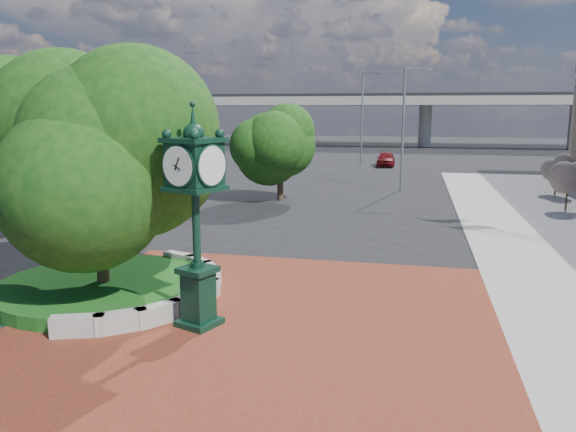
# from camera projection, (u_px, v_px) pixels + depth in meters

# --- Properties ---
(ground) EXTENTS (200.00, 200.00, 0.00)m
(ground) POSITION_uv_depth(u_px,v_px,m) (269.00, 307.00, 15.39)
(ground) COLOR black
(ground) RESTS_ON ground
(plaza) EXTENTS (12.00, 12.00, 0.04)m
(plaza) POSITION_uv_depth(u_px,v_px,m) (259.00, 319.00, 14.43)
(plaza) COLOR maroon
(plaza) RESTS_ON ground
(planter_wall) EXTENTS (2.96, 6.77, 0.54)m
(planter_wall) POSITION_uv_depth(u_px,v_px,m) (177.00, 291.00, 15.93)
(planter_wall) COLOR #9E9B93
(planter_wall) RESTS_ON ground
(grass_bed) EXTENTS (6.10, 6.10, 0.40)m
(grass_bed) POSITION_uv_depth(u_px,v_px,m) (104.00, 288.00, 16.43)
(grass_bed) COLOR #144815
(grass_bed) RESTS_ON ground
(overpass) EXTENTS (90.00, 12.00, 7.50)m
(overpass) POSITION_uv_depth(u_px,v_px,m) (389.00, 101.00, 81.29)
(overpass) COLOR #9E9B93
(overpass) RESTS_ON ground
(tree_planter) EXTENTS (5.20, 5.20, 6.33)m
(tree_planter) POSITION_uv_depth(u_px,v_px,m) (96.00, 168.00, 15.77)
(tree_planter) COLOR #38281C
(tree_planter) RESTS_ON ground
(tree_street) EXTENTS (4.40, 4.40, 5.45)m
(tree_street) POSITION_uv_depth(u_px,v_px,m) (280.00, 146.00, 32.90)
(tree_street) COLOR #38281C
(tree_street) RESTS_ON ground
(post_clock) EXTENTS (1.40, 1.40, 5.43)m
(post_clock) POSITION_uv_depth(u_px,v_px,m) (196.00, 209.00, 13.47)
(post_clock) COLOR black
(post_clock) RESTS_ON ground
(parked_car) EXTENTS (1.69, 4.10, 1.39)m
(parked_car) POSITION_uv_depth(u_px,v_px,m) (386.00, 159.00, 53.38)
(parked_car) COLOR maroon
(parked_car) RESTS_ON ground
(street_lamp_near) EXTENTS (1.79, 0.26, 8.00)m
(street_lamp_near) POSITION_uv_depth(u_px,v_px,m) (406.00, 119.00, 36.84)
(street_lamp_near) COLOR slate
(street_lamp_near) RESTS_ON ground
(street_lamp_far) EXTENTS (1.95, 0.54, 8.75)m
(street_lamp_far) POSITION_uv_depth(u_px,v_px,m) (364.00, 111.00, 53.49)
(street_lamp_far) COLOR slate
(street_lamp_far) RESTS_ON ground
(shrub_mid) EXTENTS (1.20, 1.20, 2.20)m
(shrub_mid) POSITION_uv_depth(u_px,v_px,m) (568.00, 181.00, 29.90)
(shrub_mid) COLOR #38281C
(shrub_mid) RESTS_ON ground
(shrub_far) EXTENTS (1.20, 1.20, 2.20)m
(shrub_far) POSITION_uv_depth(u_px,v_px,m) (557.00, 170.00, 35.11)
(shrub_far) COLOR #38281C
(shrub_far) RESTS_ON ground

